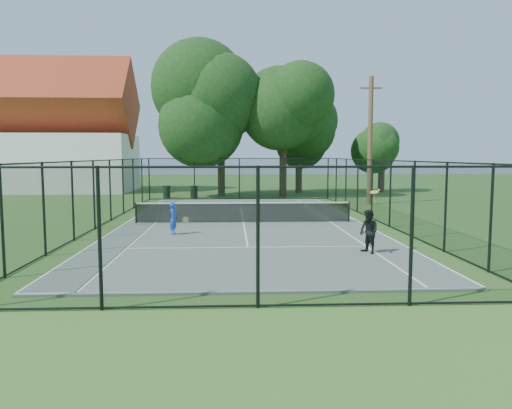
{
  "coord_description": "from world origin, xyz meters",
  "views": [
    {
      "loc": [
        -0.53,
        -23.23,
        3.21
      ],
      "look_at": [
        0.44,
        -3.0,
        1.2
      ],
      "focal_mm": 35.0,
      "sensor_mm": 36.0,
      "label": 1
    }
  ],
  "objects_px": {
    "player_blue": "(174,218)",
    "trash_bin_right": "(194,192)",
    "utility_pole": "(370,140)",
    "tennis_net": "(243,211)",
    "player_black": "(369,231)",
    "trash_bin_left": "(167,192)"
  },
  "relations": [
    {
      "from": "tennis_net",
      "to": "trash_bin_right",
      "type": "bearing_deg",
      "value": 103.42
    },
    {
      "from": "trash_bin_right",
      "to": "utility_pole",
      "type": "relative_size",
      "value": 0.11
    },
    {
      "from": "tennis_net",
      "to": "utility_pole",
      "type": "bearing_deg",
      "value": 46.81
    },
    {
      "from": "tennis_net",
      "to": "player_blue",
      "type": "distance_m",
      "value": 4.46
    },
    {
      "from": "trash_bin_right",
      "to": "utility_pole",
      "type": "bearing_deg",
      "value": -23.59
    },
    {
      "from": "trash_bin_right",
      "to": "utility_pole",
      "type": "height_order",
      "value": "utility_pole"
    },
    {
      "from": "tennis_net",
      "to": "player_blue",
      "type": "bearing_deg",
      "value": -129.87
    },
    {
      "from": "tennis_net",
      "to": "utility_pole",
      "type": "xyz_separation_m",
      "value": [
        8.45,
        9.0,
        3.61
      ]
    },
    {
      "from": "trash_bin_right",
      "to": "player_blue",
      "type": "bearing_deg",
      "value": -88.29
    },
    {
      "from": "utility_pole",
      "to": "player_blue",
      "type": "height_order",
      "value": "utility_pole"
    },
    {
      "from": "player_blue",
      "to": "player_black",
      "type": "relative_size",
      "value": 0.63
    },
    {
      "from": "player_black",
      "to": "player_blue",
      "type": "bearing_deg",
      "value": 148.22
    },
    {
      "from": "player_blue",
      "to": "trash_bin_right",
      "type": "bearing_deg",
      "value": 91.71
    },
    {
      "from": "trash_bin_right",
      "to": "utility_pole",
      "type": "distance_m",
      "value": 13.43
    },
    {
      "from": "trash_bin_left",
      "to": "utility_pole",
      "type": "relative_size",
      "value": 0.11
    },
    {
      "from": "trash_bin_right",
      "to": "player_blue",
      "type": "relative_size",
      "value": 0.72
    },
    {
      "from": "tennis_net",
      "to": "trash_bin_right",
      "type": "distance_m",
      "value": 14.56
    },
    {
      "from": "tennis_net",
      "to": "trash_bin_left",
      "type": "distance_m",
      "value": 15.25
    },
    {
      "from": "tennis_net",
      "to": "utility_pole",
      "type": "distance_m",
      "value": 12.86
    },
    {
      "from": "player_black",
      "to": "trash_bin_left",
      "type": "bearing_deg",
      "value": 113.02
    },
    {
      "from": "player_blue",
      "to": "utility_pole",
      "type": "bearing_deg",
      "value": 47.69
    },
    {
      "from": "player_black",
      "to": "utility_pole",
      "type": "bearing_deg",
      "value": 74.52
    }
  ]
}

